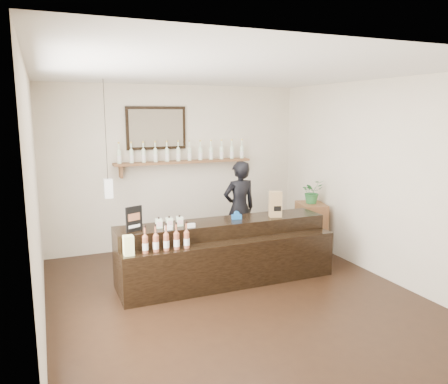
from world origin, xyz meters
name	(u,v)px	position (x,y,z in m)	size (l,w,h in m)	color
ground	(234,297)	(0.00, 0.00, 0.00)	(5.00, 5.00, 0.00)	black
room_shell	(235,165)	(0.00, 0.00, 1.70)	(5.00, 5.00, 5.00)	beige
back_wall_decor	(170,147)	(-0.15, 2.37, 1.76)	(2.66, 0.96, 1.69)	brown
counter	(225,253)	(0.12, 0.59, 0.40)	(3.01, 0.80, 0.99)	black
promo_sign	(134,219)	(-1.13, 0.61, 1.00)	(0.22, 0.10, 0.33)	black
paper_bag	(275,204)	(0.92, 0.61, 1.03)	(0.20, 0.17, 0.37)	#A47E4F
tape_dispenser	(237,216)	(0.34, 0.70, 0.89)	(0.15, 0.08, 0.12)	#175AA5
side_cabinet	(311,227)	(2.00, 1.28, 0.41)	(0.54, 0.65, 0.83)	brown
potted_plant	(312,192)	(2.00, 1.28, 1.02)	(0.36, 0.31, 0.40)	#2A6A32
shopkeeper	(239,202)	(0.78, 1.55, 0.89)	(0.65, 0.42, 1.77)	black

